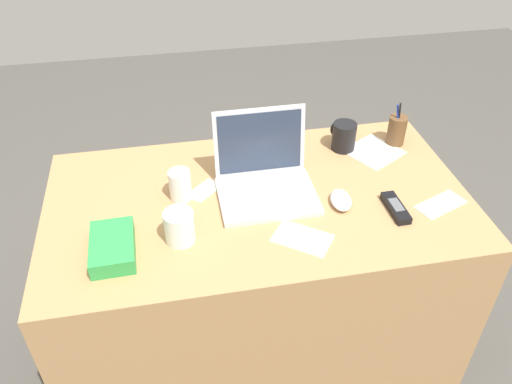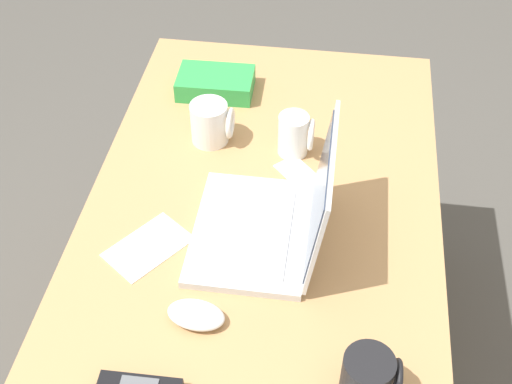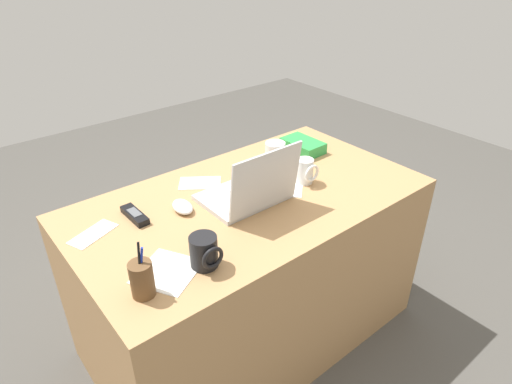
{
  "view_description": "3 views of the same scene",
  "coord_description": "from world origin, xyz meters",
  "px_view_note": "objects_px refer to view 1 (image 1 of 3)",
  "views": [
    {
      "loc": [
        -0.26,
        -1.3,
        1.79
      ],
      "look_at": [
        -0.02,
        -0.04,
        0.79
      ],
      "focal_mm": 36.36,
      "sensor_mm": 36.0,
      "label": 1
    },
    {
      "loc": [
        0.97,
        0.13,
        1.79
      ],
      "look_at": [
        -0.02,
        -0.01,
        0.81
      ],
      "focal_mm": 47.81,
      "sensor_mm": 36.0,
      "label": 2
    },
    {
      "loc": [
        0.92,
        1.16,
        1.62
      ],
      "look_at": [
        0.0,
        0.04,
        0.77
      ],
      "focal_mm": 31.01,
      "sensor_mm": 36.0,
      "label": 3
    }
  ],
  "objects_px": {
    "coffee_mug_tall": "(180,184)",
    "snack_bag": "(113,247)",
    "cordless_phone": "(396,208)",
    "laptop": "(265,178)",
    "coffee_mug_white": "(344,136)",
    "pen_holder": "(397,130)",
    "coffee_mug_spare": "(179,226)",
    "computer_mouse": "(341,200)"
  },
  "relations": [
    {
      "from": "coffee_mug_spare",
      "to": "snack_bag",
      "type": "xyz_separation_m",
      "value": [
        -0.19,
        -0.03,
        -0.03
      ]
    },
    {
      "from": "coffee_mug_spare",
      "to": "pen_holder",
      "type": "distance_m",
      "value": 0.92
    },
    {
      "from": "cordless_phone",
      "to": "laptop",
      "type": "bearing_deg",
      "value": 154.81
    },
    {
      "from": "coffee_mug_white",
      "to": "snack_bag",
      "type": "xyz_separation_m",
      "value": [
        -0.82,
        -0.41,
        -0.03
      ]
    },
    {
      "from": "laptop",
      "to": "computer_mouse",
      "type": "bearing_deg",
      "value": -27.22
    },
    {
      "from": "coffee_mug_spare",
      "to": "coffee_mug_tall",
      "type": "bearing_deg",
      "value": 85.32
    },
    {
      "from": "pen_holder",
      "to": "snack_bag",
      "type": "height_order",
      "value": "pen_holder"
    },
    {
      "from": "coffee_mug_tall",
      "to": "laptop",
      "type": "bearing_deg",
      "value": -3.61
    },
    {
      "from": "laptop",
      "to": "pen_holder",
      "type": "xyz_separation_m",
      "value": [
        0.54,
        0.2,
        0.01
      ]
    },
    {
      "from": "laptop",
      "to": "computer_mouse",
      "type": "relative_size",
      "value": 2.87
    },
    {
      "from": "coffee_mug_spare",
      "to": "cordless_phone",
      "type": "relative_size",
      "value": 0.71
    },
    {
      "from": "coffee_mug_spare",
      "to": "cordless_phone",
      "type": "bearing_deg",
      "value": 0.28
    },
    {
      "from": "coffee_mug_spare",
      "to": "cordless_phone",
      "type": "distance_m",
      "value": 0.68
    },
    {
      "from": "laptop",
      "to": "pen_holder",
      "type": "relative_size",
      "value": 1.81
    },
    {
      "from": "pen_holder",
      "to": "cordless_phone",
      "type": "bearing_deg",
      "value": -112.35
    },
    {
      "from": "coffee_mug_white",
      "to": "coffee_mug_spare",
      "type": "xyz_separation_m",
      "value": [
        -0.63,
        -0.38,
        -0.0
      ]
    },
    {
      "from": "laptop",
      "to": "coffee_mug_spare",
      "type": "relative_size",
      "value": 3.09
    },
    {
      "from": "coffee_mug_spare",
      "to": "pen_holder",
      "type": "height_order",
      "value": "pen_holder"
    },
    {
      "from": "coffee_mug_white",
      "to": "coffee_mug_tall",
      "type": "height_order",
      "value": "coffee_mug_white"
    },
    {
      "from": "laptop",
      "to": "computer_mouse",
      "type": "height_order",
      "value": "laptop"
    },
    {
      "from": "computer_mouse",
      "to": "cordless_phone",
      "type": "distance_m",
      "value": 0.17
    },
    {
      "from": "cordless_phone",
      "to": "snack_bag",
      "type": "distance_m",
      "value": 0.87
    },
    {
      "from": "laptop",
      "to": "coffee_mug_spare",
      "type": "distance_m",
      "value": 0.35
    },
    {
      "from": "computer_mouse",
      "to": "pen_holder",
      "type": "xyz_separation_m",
      "value": [
        0.32,
        0.31,
        0.04
      ]
    },
    {
      "from": "coffee_mug_spare",
      "to": "pen_holder",
      "type": "relative_size",
      "value": 0.59
    },
    {
      "from": "coffee_mug_tall",
      "to": "snack_bag",
      "type": "xyz_separation_m",
      "value": [
        -0.21,
        -0.23,
        -0.03
      ]
    },
    {
      "from": "computer_mouse",
      "to": "coffee_mug_tall",
      "type": "distance_m",
      "value": 0.52
    },
    {
      "from": "pen_holder",
      "to": "coffee_mug_spare",
      "type": "bearing_deg",
      "value": -155.44
    },
    {
      "from": "coffee_mug_white",
      "to": "laptop",
      "type": "bearing_deg",
      "value": -149.19
    },
    {
      "from": "coffee_mug_white",
      "to": "coffee_mug_tall",
      "type": "distance_m",
      "value": 0.64
    },
    {
      "from": "coffee_mug_white",
      "to": "cordless_phone",
      "type": "bearing_deg",
      "value": -82.63
    },
    {
      "from": "computer_mouse",
      "to": "laptop",
      "type": "bearing_deg",
      "value": 160.25
    },
    {
      "from": "computer_mouse",
      "to": "coffee_mug_spare",
      "type": "distance_m",
      "value": 0.52
    },
    {
      "from": "laptop",
      "to": "coffee_mug_white",
      "type": "distance_m",
      "value": 0.39
    },
    {
      "from": "snack_bag",
      "to": "pen_holder",
      "type": "bearing_deg",
      "value": 21.59
    },
    {
      "from": "pen_holder",
      "to": "snack_bag",
      "type": "relative_size",
      "value": 0.9
    },
    {
      "from": "computer_mouse",
      "to": "cordless_phone",
      "type": "height_order",
      "value": "computer_mouse"
    },
    {
      "from": "cordless_phone",
      "to": "pen_holder",
      "type": "xyz_separation_m",
      "value": [
        0.16,
        0.38,
        0.04
      ]
    },
    {
      "from": "coffee_mug_spare",
      "to": "snack_bag",
      "type": "relative_size",
      "value": 0.53
    },
    {
      "from": "laptop",
      "to": "coffee_mug_spare",
      "type": "height_order",
      "value": "laptop"
    },
    {
      "from": "coffee_mug_tall",
      "to": "pen_holder",
      "type": "height_order",
      "value": "pen_holder"
    },
    {
      "from": "laptop",
      "to": "coffee_mug_white",
      "type": "xyz_separation_m",
      "value": [
        0.34,
        0.2,
        0.0
      ]
    }
  ]
}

